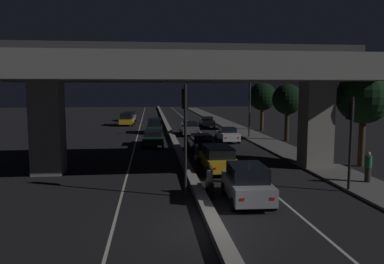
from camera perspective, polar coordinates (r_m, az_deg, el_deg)
name	(u,v)px	position (r m, az deg, el deg)	size (l,w,h in m)	color
ground_plane	(214,228)	(14.63, 3.34, -14.39)	(200.00, 200.00, 0.00)	black
lane_line_left_inner	(139,130)	(48.77, -8.07, 0.30)	(0.12, 126.00, 0.00)	beige
lane_line_right_inner	(197,129)	(49.13, 0.82, 0.41)	(0.12, 126.00, 0.00)	beige
median_divider	(168,129)	(48.78, -3.61, 0.54)	(0.55, 126.00, 0.31)	gray
sidewalk_right	(251,135)	(43.32, 8.94, -0.41)	(2.93, 126.00, 0.13)	#5B5956
elevated_overpass	(187,75)	(23.85, -0.77, 8.74)	(23.47, 9.40, 8.10)	gray
traffic_light_left_of_median	(185,121)	(17.93, -1.05, 1.67)	(0.30, 0.49, 5.45)	black
traffic_light_right_of_median	(350,127)	(20.53, 22.97, 0.67)	(0.30, 0.49, 4.85)	black
street_lamp	(247,93)	(40.77, 8.36, 5.85)	(2.35, 0.32, 8.12)	#2D2D30
car_silver_lead	(247,183)	(17.70, 8.39, -7.70)	(2.10, 4.08, 1.74)	gray
car_taxi_yellow_second	(218,158)	(24.10, 4.00, -3.99)	(2.06, 4.63, 1.60)	gold
car_black_third	(201,143)	(31.31, 1.36, -1.61)	(1.95, 4.01, 1.52)	black
car_white_fourth	(227,135)	(37.54, 5.41, -0.39)	(1.93, 4.20, 1.46)	silver
car_grey_fifth	(189,128)	(42.92, -0.41, 0.60)	(2.02, 4.74, 1.56)	#515459
car_silver_sixth	(207,122)	(52.19, 2.29, 1.58)	(1.92, 4.17, 1.45)	gray
car_dark_green_lead_oncoming	(153,138)	(35.15, -5.89, -0.84)	(2.10, 4.87, 1.40)	black
car_dark_green_second_oncoming	(155,125)	(45.20, -5.73, 1.03)	(1.93, 4.03, 1.74)	black
car_taxi_yellow_third_oncoming	(127,119)	(55.20, -9.89, 1.98)	(2.14, 4.26, 1.83)	gold
car_silver_fourth_oncoming	(130,116)	(63.41, -9.38, 2.41)	(2.10, 4.21, 1.52)	gray
motorcycle_black_filtering_near	(210,183)	(18.69, 2.72, -7.70)	(0.33, 1.98, 1.50)	black
motorcycle_white_filtering_mid	(197,155)	(26.21, 0.71, -3.59)	(0.33, 1.84, 1.46)	black
motorcycle_red_filtering_far	(186,145)	(31.21, -0.90, -2.00)	(0.33, 1.96, 1.42)	black
pedestrian_on_sidewalk	(368,167)	(22.83, 25.25, -4.86)	(0.38, 0.38, 1.68)	#2D261E
roadside_tree_kerbside_near	(364,97)	(27.61, 24.71, 4.82)	(3.61, 3.61, 6.53)	#38281C
roadside_tree_kerbside_mid	(287,100)	(39.03, 14.35, 4.77)	(3.08, 3.08, 5.77)	#2D2116
roadside_tree_kerbside_far	(262,97)	(48.31, 10.67, 5.30)	(3.53, 3.53, 6.10)	#38281C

